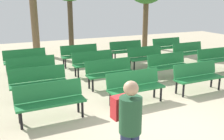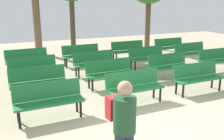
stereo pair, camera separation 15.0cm
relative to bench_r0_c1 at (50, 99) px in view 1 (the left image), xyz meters
name	(u,v)px [view 1 (the left image)]	position (x,y,z in m)	size (l,w,h in m)	color
ground_plane	(169,128)	(2.28, -1.54, -0.50)	(26.49, 26.49, 0.00)	#BCAD8E
bench_r0_c1	(50,99)	(0.00, 0.00, 0.00)	(1.61, 0.51, 0.87)	#1E7238
bench_r0_c2	(135,85)	(2.30, 0.06, 0.00)	(1.61, 0.51, 0.87)	#1E7238
bench_r0_c3	(197,75)	(4.47, 0.07, 0.00)	(1.60, 0.49, 0.87)	#1E7238
bench_r1_c1	(38,81)	(-0.04, 1.53, 0.00)	(1.60, 0.48, 0.87)	#1E7238
bench_r1_c2	(110,71)	(2.23, 1.58, 0.00)	(1.61, 0.52, 0.87)	#1E7238
bench_r1_c3	(168,64)	(4.49, 1.58, 0.00)	(1.62, 0.55, 0.87)	#1E7238
bench_r1_c4	(215,58)	(6.79, 1.63, 0.00)	(1.60, 0.50, 0.87)	#1E7238
bench_r2_c1	(32,68)	(-0.02, 3.00, 0.00)	(1.61, 0.53, 0.87)	#1E7238
bench_r2_c2	(94,62)	(2.20, 3.03, 0.00)	(1.62, 0.54, 0.87)	#1E7238
bench_r2_c3	(146,56)	(4.48, 3.06, 0.00)	(1.62, 0.55, 0.87)	#1E7238
bench_r2_c4	(189,51)	(6.74, 3.13, 0.00)	(1.62, 0.54, 0.87)	#1E7238
bench_r3_c1	(25,59)	(-0.08, 4.49, 0.00)	(1.61, 0.52, 0.87)	#1E7238
bench_r3_c2	(80,54)	(2.13, 4.54, 0.00)	(1.60, 0.48, 0.87)	#1E7238
bench_r3_c3	(127,49)	(4.41, 4.63, 0.00)	(1.60, 0.49, 0.87)	#1E7238
bench_r3_c4	(168,46)	(6.69, 4.62, 0.00)	(1.61, 0.51, 0.87)	#1E7238
tree_2	(35,26)	(0.80, 7.75, 0.92)	(0.36, 0.36, 2.84)	brown
visitor_with_backpack	(129,126)	(0.69, -2.62, 0.43)	(0.38, 0.55, 1.65)	navy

